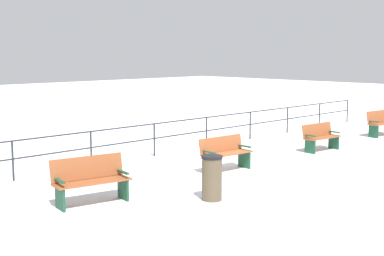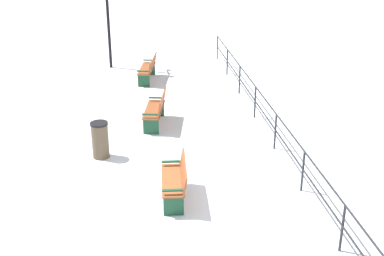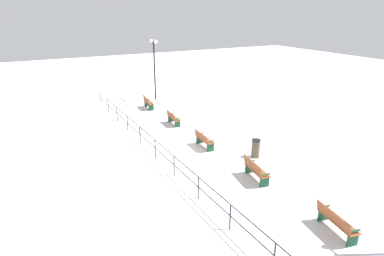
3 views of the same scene
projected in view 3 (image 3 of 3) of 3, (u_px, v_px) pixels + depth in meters
ground_plane at (206, 147)px, 18.86m from camera, size 80.00×80.00×0.00m
bench_nearest at (336, 221)px, 11.52m from camera, size 0.83×1.75×0.88m
bench_second at (255, 170)px, 15.10m from camera, size 0.84×1.67×0.98m
bench_third at (204, 139)px, 18.64m from camera, size 0.62×1.54×0.90m
bench_fourth at (173, 118)px, 22.33m from camera, size 0.59×1.46×0.87m
bench_fifth at (148, 102)px, 25.89m from camera, size 0.66×1.54×0.95m
lamppost_middle at (154, 56)px, 27.42m from camera, size 0.31×1.16×4.91m
waterfront_railing at (155, 145)px, 17.30m from camera, size 0.05×22.71×1.01m
trash_bin at (256, 148)px, 17.46m from camera, size 0.45×0.45×0.96m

